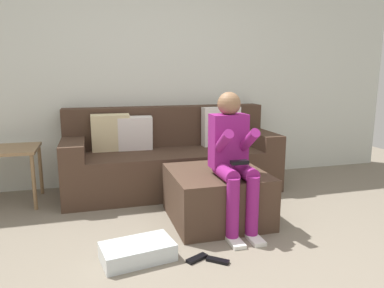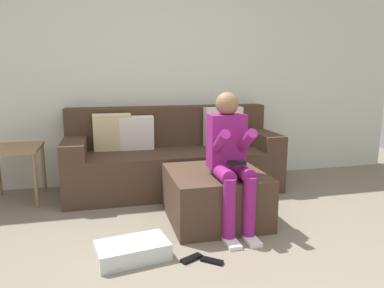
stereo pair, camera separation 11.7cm
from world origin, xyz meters
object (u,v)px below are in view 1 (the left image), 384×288
couch_sectional (171,158)px  side_table (11,157)px  remote_near_ottoman (218,261)px  ottoman (216,195)px  remote_by_storage_bin (197,258)px  person_seated (233,154)px  storage_bin (138,251)px

couch_sectional → side_table: 1.62m
couch_sectional → remote_near_ottoman: (-0.05, -1.69, -0.34)m
ottoman → couch_sectional: bearing=101.3°
couch_sectional → remote_near_ottoman: bearing=-91.6°
remote_by_storage_bin → couch_sectional: bearing=57.8°
person_seated → storage_bin: 1.06m
storage_bin → remote_by_storage_bin: (0.40, -0.12, -0.05)m
ottoman → side_table: (-1.81, 0.93, 0.26)m
ottoman → side_table: bearing=152.9°
remote_near_ottoman → ottoman: bearing=110.5°
remote_near_ottoman → storage_bin: bearing=-160.5°
ottoman → storage_bin: size_ratio=1.67×
person_seated → remote_near_ottoman: person_seated is taller
side_table → remote_near_ottoman: side_table is taller
ottoman → person_seated: size_ratio=0.73×
couch_sectional → person_seated: person_seated is taller
couch_sectional → remote_by_storage_bin: size_ratio=14.11×
storage_bin → remote_near_ottoman: 0.56m
storage_bin → remote_near_ottoman: (0.53, -0.19, -0.05)m
ottoman → remote_by_storage_bin: bearing=-119.9°
storage_bin → remote_by_storage_bin: bearing=-17.3°
storage_bin → remote_near_ottoman: bearing=-19.8°
ottoman → remote_near_ottoman: ottoman is taller
storage_bin → couch_sectional: bearing=69.1°
ottoman → storage_bin: ottoman is taller
remote_near_ottoman → remote_by_storage_bin: 0.15m
storage_bin → ottoman: bearing=34.2°
person_seated → storage_bin: (-0.83, -0.32, -0.58)m
couch_sectional → remote_by_storage_bin: couch_sectional is taller
person_seated → remote_near_ottoman: (-0.30, -0.51, -0.62)m
couch_sectional → side_table: couch_sectional is taller
ottoman → remote_near_ottoman: 0.78m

